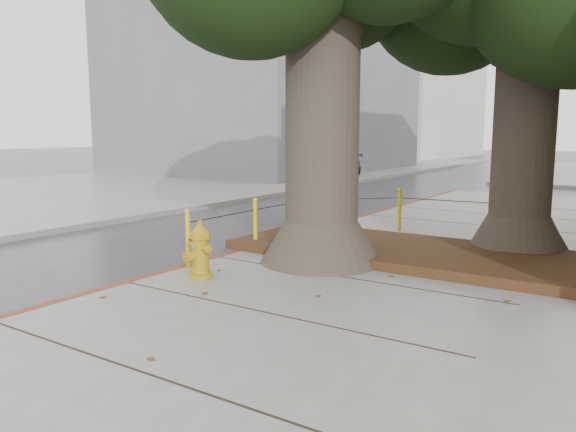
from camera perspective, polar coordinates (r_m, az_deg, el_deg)
name	(u,v)px	position (r m, az deg, el deg)	size (l,w,h in m)	color
ground	(234,317)	(7.21, -5.56, -10.16)	(140.00, 140.00, 0.00)	#28282B
sidewalk_opposite	(122,187)	(23.97, -16.54, 2.84)	(14.00, 60.00, 0.15)	slate
curb_red	(235,256)	(10.27, -5.43, -4.04)	(0.14, 26.00, 0.16)	maroon
planter_bed	(416,253)	(10.02, 12.84, -3.64)	(6.40, 2.60, 0.16)	black
building_far_grey	(271,68)	(33.64, -1.78, 14.84)	(12.00, 16.00, 12.00)	slate
building_far_white	(396,76)	(54.86, 10.87, 13.82)	(12.00, 18.00, 15.00)	silver
bollard_ring	(339,216)	(11.09, 5.24, -0.01)	(3.79, 5.39, 0.95)	yellow
fire_hydrant	(200,250)	(8.44, -8.91, -3.40)	(0.47, 0.47, 0.87)	#B98C12
car_dark	(330,167)	(27.71, 4.26, 5.02)	(1.73, 4.25, 1.23)	black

